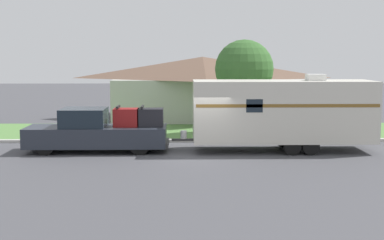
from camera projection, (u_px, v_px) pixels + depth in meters
ground_plane at (201, 156)px, 22.70m from camera, size 120.00×120.00×0.00m
curb_strip at (198, 141)px, 26.42m from camera, size 80.00×0.30×0.14m
lawn_strip at (196, 131)px, 30.05m from camera, size 80.00×7.00×0.03m
house_across_street at (203, 86)px, 36.49m from camera, size 12.56×8.14×4.17m
pickup_truck at (98, 131)px, 23.71m from camera, size 6.29×2.05×2.04m
travel_trailer at (283, 111)px, 23.77m from camera, size 8.93×2.46×3.43m
mailbox at (267, 120)px, 26.98m from camera, size 0.48×0.20×1.28m
tree_in_yard at (244, 69)px, 28.62m from camera, size 3.14×3.14×5.11m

